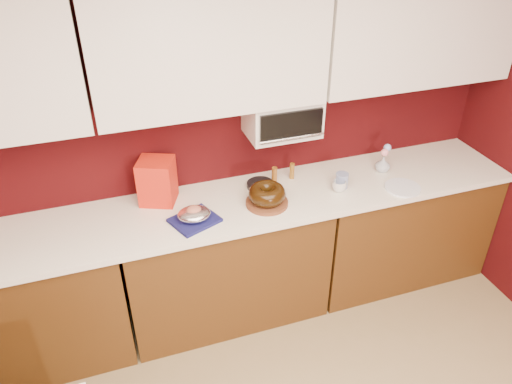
{
  "coord_description": "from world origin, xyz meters",
  "views": [
    {
      "loc": [
        -0.64,
        -0.58,
        2.65
      ],
      "look_at": [
        0.19,
        1.84,
        1.02
      ],
      "focal_mm": 35.0,
      "sensor_mm": 36.0,
      "label": 1
    }
  ],
  "objects_px": {
    "blue_jar": "(342,180)",
    "pandoro_box": "(157,181)",
    "foil_ham_nest": "(194,214)",
    "flower_vase": "(383,163)",
    "bundt_cake": "(267,194)",
    "coffee_mug": "(339,185)",
    "toaster_oven": "(282,116)"
  },
  "relations": [
    {
      "from": "pandoro_box",
      "to": "blue_jar",
      "type": "xyz_separation_m",
      "value": [
        1.17,
        -0.23,
        -0.09
      ]
    },
    {
      "from": "bundt_cake",
      "to": "flower_vase",
      "type": "bearing_deg",
      "value": 8.33
    },
    {
      "from": "toaster_oven",
      "to": "coffee_mug",
      "type": "relative_size",
      "value": 5.07
    },
    {
      "from": "blue_jar",
      "to": "foil_ham_nest",
      "type": "bearing_deg",
      "value": -176.06
    },
    {
      "from": "foil_ham_nest",
      "to": "pandoro_box",
      "type": "distance_m",
      "value": 0.35
    },
    {
      "from": "coffee_mug",
      "to": "pandoro_box",
      "type": "bearing_deg",
      "value": 166.85
    },
    {
      "from": "toaster_oven",
      "to": "coffee_mug",
      "type": "xyz_separation_m",
      "value": [
        0.32,
        -0.25,
        -0.43
      ]
    },
    {
      "from": "coffee_mug",
      "to": "flower_vase",
      "type": "bearing_deg",
      "value": 18.47
    },
    {
      "from": "foil_ham_nest",
      "to": "coffee_mug",
      "type": "xyz_separation_m",
      "value": [
        0.97,
        0.03,
        -0.01
      ]
    },
    {
      "from": "bundt_cake",
      "to": "coffee_mug",
      "type": "relative_size",
      "value": 2.63
    },
    {
      "from": "toaster_oven",
      "to": "pandoro_box",
      "type": "xyz_separation_m",
      "value": [
        -0.82,
        0.02,
        -0.33
      ]
    },
    {
      "from": "toaster_oven",
      "to": "blue_jar",
      "type": "height_order",
      "value": "toaster_oven"
    },
    {
      "from": "coffee_mug",
      "to": "blue_jar",
      "type": "bearing_deg",
      "value": 46.15
    },
    {
      "from": "toaster_oven",
      "to": "foil_ham_nest",
      "type": "relative_size",
      "value": 2.28
    },
    {
      "from": "foil_ham_nest",
      "to": "pandoro_box",
      "type": "relative_size",
      "value": 0.69
    },
    {
      "from": "blue_jar",
      "to": "coffee_mug",
      "type": "bearing_deg",
      "value": -133.85
    },
    {
      "from": "foil_ham_nest",
      "to": "pandoro_box",
      "type": "xyz_separation_m",
      "value": [
        -0.16,
        0.3,
        0.09
      ]
    },
    {
      "from": "flower_vase",
      "to": "pandoro_box",
      "type": "bearing_deg",
      "value": 175.16
    },
    {
      "from": "foil_ham_nest",
      "to": "flower_vase",
      "type": "height_order",
      "value": "flower_vase"
    },
    {
      "from": "toaster_oven",
      "to": "pandoro_box",
      "type": "relative_size",
      "value": 1.56
    },
    {
      "from": "blue_jar",
      "to": "pandoro_box",
      "type": "bearing_deg",
      "value": 169.07
    },
    {
      "from": "bundt_cake",
      "to": "blue_jar",
      "type": "height_order",
      "value": "bundt_cake"
    },
    {
      "from": "toaster_oven",
      "to": "bundt_cake",
      "type": "xyz_separation_m",
      "value": [
        -0.18,
        -0.25,
        -0.39
      ]
    },
    {
      "from": "foil_ham_nest",
      "to": "blue_jar",
      "type": "relative_size",
      "value": 1.96
    },
    {
      "from": "foil_ham_nest",
      "to": "flower_vase",
      "type": "distance_m",
      "value": 1.38
    },
    {
      "from": "toaster_oven",
      "to": "bundt_cake",
      "type": "relative_size",
      "value": 1.93
    },
    {
      "from": "coffee_mug",
      "to": "flower_vase",
      "type": "xyz_separation_m",
      "value": [
        0.4,
        0.13,
        0.02
      ]
    },
    {
      "from": "bundt_cake",
      "to": "flower_vase",
      "type": "height_order",
      "value": "bundt_cake"
    },
    {
      "from": "toaster_oven",
      "to": "foil_ham_nest",
      "type": "distance_m",
      "value": 0.83
    },
    {
      "from": "bundt_cake",
      "to": "foil_ham_nest",
      "type": "relative_size",
      "value": 1.18
    },
    {
      "from": "foil_ham_nest",
      "to": "pandoro_box",
      "type": "height_order",
      "value": "pandoro_box"
    },
    {
      "from": "bundt_cake",
      "to": "foil_ham_nest",
      "type": "height_order",
      "value": "bundt_cake"
    }
  ]
}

